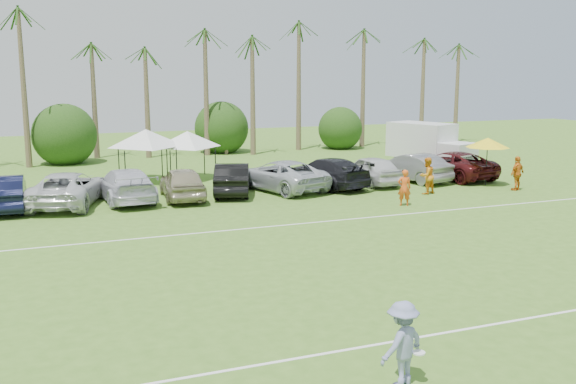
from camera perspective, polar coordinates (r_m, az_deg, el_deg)
name	(u,v)px	position (r m, az deg, el deg)	size (l,w,h in m)	color
ground	(453,377)	(14.44, 14.42, -15.62)	(120.00, 120.00, 0.00)	#457021
field_lines	(305,270)	(20.95, 1.49, -6.91)	(80.00, 12.10, 0.01)	white
palm_tree_3	(25,17)	(48.55, -22.32, 14.23)	(2.40, 2.40, 11.90)	brown
palm_tree_4	(89,56)	(48.56, -17.30, 11.48)	(2.40, 2.40, 8.90)	brown
palm_tree_5	(145,44)	(49.07, -12.58, 12.70)	(2.40, 2.40, 9.90)	brown
palm_tree_6	(199,33)	(49.90, -7.95, 13.80)	(2.40, 2.40, 10.90)	brown
palm_tree_7	(249,23)	(51.05, -3.46, 14.76)	(2.40, 2.40, 11.90)	brown
palm_tree_8	(309,58)	(52.69, 1.86, 11.83)	(2.40, 2.40, 8.90)	brown
palm_tree_9	(364,48)	(54.89, 6.78, 12.62)	(2.40, 2.40, 9.90)	brown
palm_tree_10	(416,38)	(57.44, 11.32, 13.26)	(2.40, 2.40, 10.90)	brown
palm_tree_11	(456,29)	(59.73, 14.68, 13.83)	(2.40, 2.40, 11.90)	brown
bush_tree_1	(63,136)	(49.63, -19.34, 4.75)	(4.00, 4.00, 4.00)	brown
bush_tree_2	(223,130)	(51.49, -5.83, 5.48)	(4.00, 4.00, 4.00)	brown
bush_tree_3	(336,127)	(55.02, 4.29, 5.83)	(4.00, 4.00, 4.00)	brown
sideline_player_a	(404,188)	(31.22, 10.30, 0.39)	(0.64, 0.42, 1.75)	#E75619
sideline_player_b	(427,176)	(34.48, 12.24, 1.42)	(0.94, 0.73, 1.94)	orange
sideline_player_c	(517,173)	(36.88, 19.71, 1.57)	(1.10, 0.46, 1.87)	orange
box_truck	(430,145)	(43.38, 12.51, 4.11)	(3.98, 6.27, 3.03)	silver
canopy_tent_left	(146,129)	(38.20, -12.53, 5.47)	(4.44, 4.44, 3.60)	black
canopy_tent_right	(187,131)	(38.91, -8.94, 5.36)	(4.13, 4.13, 3.35)	black
market_umbrella	(488,143)	(37.82, 17.33, 4.21)	(2.43, 2.43, 2.71)	black
frisbee_player	(402,344)	(13.54, 10.13, -13.12)	(1.30, 1.00, 1.78)	#7E85B2
parked_car_1	(5,193)	(32.50, -23.87, -0.06)	(1.74, 4.99, 1.65)	black
parked_car_2	(67,189)	(32.47, -19.03, 0.27)	(2.73, 5.92, 1.65)	silver
parked_car_3	(126,185)	(32.78, -14.24, 0.61)	(2.30, 5.67, 1.65)	silver
parked_car_4	(182,183)	(32.78, -9.37, 0.80)	(1.94, 4.83, 1.65)	tan
parked_car_5	(232,179)	(33.84, -4.97, 1.20)	(1.74, 4.99, 1.65)	black
parked_car_6	(281,175)	(34.77, -0.65, 1.49)	(2.73, 5.92, 1.65)	#B9BDC3
parked_car_7	(327,173)	(35.81, 3.48, 1.74)	(2.30, 5.67, 1.65)	black
parked_car_8	(371,170)	(37.04, 7.35, 1.96)	(1.94, 4.83, 1.65)	silver
parked_car_9	(412,167)	(38.42, 10.95, 2.17)	(1.74, 4.99, 1.65)	gray
parked_car_10	(451,165)	(39.96, 14.28, 2.35)	(2.73, 5.92, 1.65)	#491114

